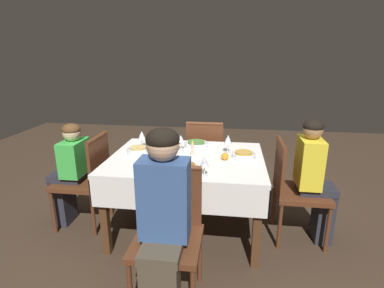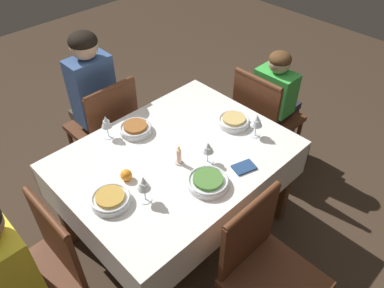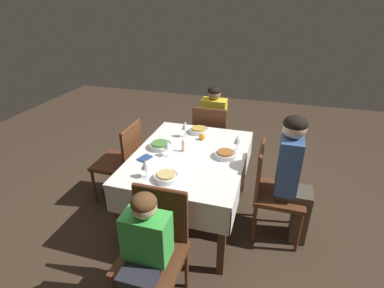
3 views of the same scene
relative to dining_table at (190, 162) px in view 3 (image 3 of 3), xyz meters
name	(u,v)px [view 3 (image 3 of 3)]	position (x,y,z in m)	size (l,w,h in m)	color
ground_plane	(190,215)	(0.00, 0.00, -0.64)	(8.00, 8.00, 0.00)	#3D2D21
dining_table	(190,162)	(0.00, 0.00, 0.00)	(1.34, 1.02, 0.72)	white
chair_north	(272,188)	(0.00, 0.78, -0.14)	(0.44, 0.44, 0.90)	#562D19
chair_east	(155,245)	(0.94, 0.03, -0.14)	(0.44, 0.44, 0.90)	#562D19
chair_west	(211,135)	(-0.94, -0.01, -0.14)	(0.44, 0.44, 0.90)	#562D19
chair_south	(122,159)	(-0.10, -0.78, -0.14)	(0.44, 0.44, 0.90)	#562D19
person_adult_denim	(293,173)	(0.00, 0.93, 0.05)	(0.30, 0.34, 1.21)	#4C4233
person_child_green	(144,258)	(1.11, 0.03, -0.09)	(0.33, 0.30, 1.00)	#282833
person_child_yellow	(214,123)	(-1.10, -0.01, -0.04)	(0.33, 0.30, 1.09)	#282833
bowl_north	(225,154)	(-0.04, 0.33, 0.11)	(0.20, 0.20, 0.06)	silver
wine_glass_north	(237,140)	(-0.20, 0.41, 0.20)	(0.07, 0.07, 0.16)	white
bowl_east	(166,177)	(0.46, -0.06, 0.11)	(0.20, 0.20, 0.06)	silver
wine_glass_east	(146,165)	(0.47, -0.23, 0.20)	(0.07, 0.07, 0.16)	white
bowl_west	(199,130)	(-0.50, -0.05, 0.11)	(0.21, 0.21, 0.06)	silver
wine_glass_west	(185,126)	(-0.36, -0.16, 0.21)	(0.07, 0.07, 0.17)	white
bowl_south	(160,145)	(-0.05, -0.31, 0.11)	(0.23, 0.23, 0.06)	silver
wine_glass_south	(168,145)	(0.08, -0.18, 0.19)	(0.07, 0.07, 0.15)	white
candle_centerpiece	(183,147)	(-0.04, -0.08, 0.13)	(0.05, 0.05, 0.13)	beige
orange_fruit	(202,137)	(-0.34, 0.03, 0.12)	(0.06, 0.06, 0.06)	orange
napkin_red_folded	(145,158)	(0.19, -0.37, 0.09)	(0.15, 0.12, 0.01)	navy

